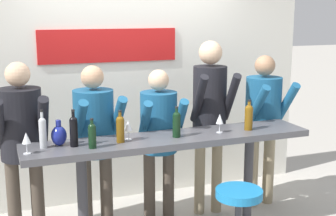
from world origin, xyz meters
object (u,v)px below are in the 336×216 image
object	(u,v)px
bar_stool	(238,215)
wine_bottle_2	(92,134)
tasting_table	(171,154)
person_center_right	(263,115)
wine_bottle_0	(249,116)
wine_bottle_1	(177,123)
wine_glass_1	(220,120)
person_far_left	(22,134)
wine_bottle_3	(74,130)
decorative_vase	(59,135)
wine_bottle_4	(120,128)
wine_glass_2	(26,139)
wine_glass_0	(128,126)
person_left	(94,132)
wine_bottle_5	(43,131)
person_center	(210,108)
person_center_left	(159,131)

from	to	relation	value
bar_stool	wine_bottle_2	bearing A→B (deg)	156.95
tasting_table	wine_bottle_2	distance (m)	0.80
person_center_right	wine_bottle_0	bearing A→B (deg)	-136.20
wine_bottle_1	wine_glass_1	bearing A→B (deg)	0.34
person_far_left	wine_bottle_3	xyz separation A→B (m)	(0.39, -0.48, 0.12)
wine_glass_1	decorative_vase	size ratio (longest dim) A/B	0.80
tasting_table	decorative_vase	bearing A→B (deg)	175.83
person_far_left	wine_bottle_2	xyz separation A→B (m)	(0.53, -0.59, 0.09)
tasting_table	wine_bottle_4	bearing A→B (deg)	-177.96
wine_bottle_1	wine_glass_2	world-z (taller)	wine_bottle_1
wine_glass_0	wine_bottle_1	bearing A→B (deg)	-8.80
wine_bottle_1	wine_glass_2	xyz separation A→B (m)	(-1.30, -0.05, -0.00)
wine_bottle_1	wine_bottle_0	bearing A→B (deg)	-0.18
person_left	person_center_right	distance (m)	1.86
wine_bottle_3	wine_bottle_5	distance (m)	0.25
person_center	wine_bottle_4	world-z (taller)	person_center
person_center_left	wine_glass_1	bearing A→B (deg)	-41.52
wine_bottle_2	wine_bottle_0	bearing A→B (deg)	2.64
wine_glass_1	person_far_left	bearing A→B (deg)	163.51
wine_bottle_0	wine_glass_1	distance (m)	0.31
person_left	wine_glass_1	size ratio (longest dim) A/B	9.32
person_center_right	wine_bottle_1	bearing A→B (deg)	-160.25
wine_bottle_0	wine_bottle_1	distance (m)	0.74
wine_bottle_1	wine_bottle_2	size ratio (longest dim) A/B	1.11
person_center_left	decorative_vase	world-z (taller)	person_center_left
wine_bottle_4	wine_glass_1	xyz separation A→B (m)	(0.95, -0.01, -0.01)
wine_bottle_4	wine_glass_2	bearing A→B (deg)	-175.58
bar_stool	person_left	world-z (taller)	person_left
bar_stool	wine_bottle_1	size ratio (longest dim) A/B	2.43
person_center_left	wine_glass_2	world-z (taller)	person_center_left
person_left	wine_bottle_4	size ratio (longest dim) A/B	5.85
wine_bottle_5	decorative_vase	bearing A→B (deg)	10.76
person_center	wine_glass_1	bearing A→B (deg)	-97.42
wine_bottle_2	wine_bottle_3	size ratio (longest dim) A/B	0.80
person_center	person_far_left	bearing A→B (deg)	-172.90
person_far_left	wine_glass_2	xyz separation A→B (m)	(0.01, -0.56, 0.10)
person_center_left	wine_glass_2	size ratio (longest dim) A/B	8.95
wine_bottle_0	decorative_vase	distance (m)	1.77
person_center	wine_bottle_2	world-z (taller)	person_center
tasting_table	wine_bottle_1	size ratio (longest dim) A/B	9.42
person_far_left	bar_stool	bearing A→B (deg)	-32.10
bar_stool	wine_bottle_3	size ratio (longest dim) A/B	2.16
person_center_left	person_center	distance (m)	0.60
wine_bottle_1	decorative_vase	size ratio (longest dim) A/B	1.28
tasting_table	wine_bottle_3	bearing A→B (deg)	179.67
bar_stool	wine_bottle_0	xyz separation A→B (m)	(0.39, 0.55, 0.71)
person_center_left	wine_bottle_3	distance (m)	1.02
tasting_table	wine_bottle_5	xyz separation A→B (m)	(-1.12, 0.05, 0.31)
tasting_table	wine_bottle_4	distance (m)	0.56
wine_bottle_0	wine_glass_2	size ratio (longest dim) A/B	1.65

